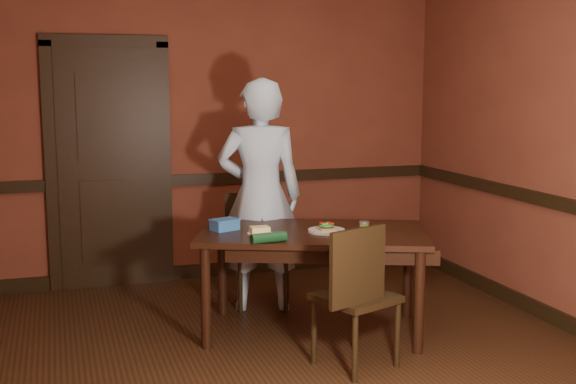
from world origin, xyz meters
TOP-DOWN VIEW (x-y plane):
  - floor at (0.00, 0.00)m, footprint 4.00×4.50m
  - wall_back at (0.00, 2.25)m, footprint 4.00×0.02m
  - wall_front at (0.00, -2.25)m, footprint 4.00×0.02m
  - dado_back at (0.00, 2.23)m, footprint 4.00×0.03m
  - dado_right at (1.99, 0.00)m, footprint 0.03×4.50m
  - baseboard_back at (0.00, 2.23)m, footprint 4.00×0.03m
  - baseboard_right at (1.99, 0.00)m, footprint 0.03×4.50m
  - door at (-1.00, 2.22)m, footprint 1.05×0.07m
  - dining_table at (0.25, 0.56)m, footprint 1.78×1.40m
  - chair_far at (0.10, 1.26)m, footprint 0.52×0.52m
  - chair_near at (0.30, -0.10)m, footprint 0.55×0.55m
  - person at (0.05, 1.20)m, footprint 0.74×0.57m
  - sandwich_plate at (0.33, 0.50)m, footprint 0.26×0.26m
  - sauce_jar at (0.56, 0.38)m, footprint 0.07×0.07m
  - cheese_saucer at (-0.13, 0.56)m, footprint 0.17×0.17m
  - food_tub at (-0.33, 0.77)m, footprint 0.22×0.19m
  - wrapped_veg at (-0.15, 0.29)m, footprint 0.24×0.10m

SIDE VIEW (x-z plane):
  - floor at x=0.00m, z-range -0.01..0.01m
  - baseboard_back at x=0.00m, z-range 0.00..0.12m
  - baseboard_right at x=1.99m, z-range 0.00..0.12m
  - dining_table at x=0.25m, z-range 0.00..0.73m
  - chair_far at x=0.10m, z-range 0.00..0.88m
  - chair_near at x=0.30m, z-range 0.00..0.92m
  - sandwich_plate at x=0.33m, z-range 0.72..0.78m
  - cheese_saucer at x=-0.13m, z-range 0.73..0.78m
  - wrapped_veg at x=-0.15m, z-range 0.73..0.80m
  - food_tub at x=-0.33m, z-range 0.73..0.81m
  - sauce_jar at x=0.56m, z-range 0.73..0.82m
  - person at x=0.05m, z-range 0.00..1.79m
  - dado_back at x=0.00m, z-range 0.85..0.95m
  - dado_right at x=1.99m, z-range 0.85..0.95m
  - door at x=-1.00m, z-range -0.01..2.19m
  - wall_back at x=0.00m, z-range 0.00..2.70m
  - wall_front at x=0.00m, z-range 0.00..2.70m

